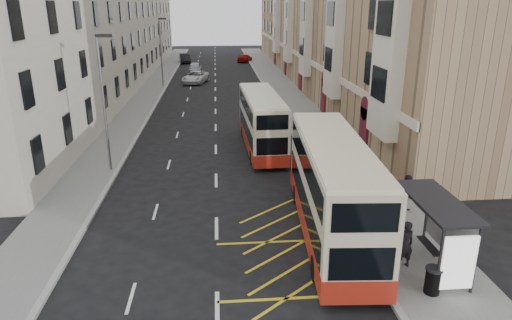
{
  "coord_description": "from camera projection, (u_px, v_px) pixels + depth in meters",
  "views": [
    {
      "loc": [
        0.2,
        -14.79,
        9.73
      ],
      "look_at": [
        2.03,
        6.52,
        2.38
      ],
      "focal_mm": 32.0,
      "sensor_mm": 36.0,
      "label": 1
    }
  ],
  "objects": [
    {
      "name": "ground",
      "position": [
        217.0,
        278.0,
        17.08
      ],
      "size": [
        200.0,
        200.0,
        0.0
      ],
      "primitive_type": "plane",
      "color": "black",
      "rests_on": "ground"
    },
    {
      "name": "terrace_left",
      "position": [
        106.0,
        31.0,
        56.75
      ],
      "size": [
        9.18,
        79.0,
        13.25
      ],
      "color": "beige",
      "rests_on": "ground"
    },
    {
      "name": "pedestrian_far",
      "position": [
        386.0,
        205.0,
        20.71
      ],
      "size": [
        1.1,
        0.56,
        1.8
      ],
      "primitive_type": "imported",
      "rotation": [
        0.0,
        0.0,
        3.03
      ],
      "color": "black",
      "rests_on": "pavement_right"
    },
    {
      "name": "white_van",
      "position": [
        196.0,
        77.0,
        58.8
      ],
      "size": [
        3.66,
        5.82,
        1.5
      ],
      "primitive_type": "imported",
      "rotation": [
        0.0,
        0.0,
        -0.23
      ],
      "color": "silver",
      "rests_on": "ground"
    },
    {
      "name": "guard_railing",
      "position": [
        341.0,
        191.0,
        22.73
      ],
      "size": [
        0.06,
        6.56,
        1.01
      ],
      "color": "red",
      "rests_on": "pavement_right"
    },
    {
      "name": "car_dark",
      "position": [
        185.0,
        58.0,
        78.82
      ],
      "size": [
        2.28,
        4.94,
        1.57
      ],
      "primitive_type": "imported",
      "rotation": [
        0.0,
        0.0,
        0.13
      ],
      "color": "black",
      "rests_on": "ground"
    },
    {
      "name": "pavement_left",
      "position": [
        139.0,
        107.0,
        44.72
      ],
      "size": [
        3.0,
        120.0,
        0.15
      ],
      "primitive_type": "cube",
      "color": "slate",
      "rests_on": "ground"
    },
    {
      "name": "litter_bin",
      "position": [
        433.0,
        280.0,
        15.78
      ],
      "size": [
        0.6,
        0.6,
        0.99
      ],
      "color": "black",
      "rests_on": "pavement_right"
    },
    {
      "name": "road_markings",
      "position": [
        215.0,
        82.0,
        59.48
      ],
      "size": [
        10.0,
        110.0,
        0.01
      ],
      "primitive_type": null,
      "color": "silver",
      "rests_on": "ground"
    },
    {
      "name": "pavement_right",
      "position": [
        295.0,
        105.0,
        45.98
      ],
      "size": [
        4.0,
        120.0,
        0.15
      ],
      "primitive_type": "cube",
      "color": "slate",
      "rests_on": "ground"
    },
    {
      "name": "double_decker_rear",
      "position": [
        262.0,
        121.0,
        31.57
      ],
      "size": [
        2.56,
        9.89,
        3.92
      ],
      "rotation": [
        0.0,
        0.0,
        0.03
      ],
      "color": "beige",
      "rests_on": "ground"
    },
    {
      "name": "kerb_right",
      "position": [
        275.0,
        105.0,
        45.81
      ],
      "size": [
        0.25,
        120.0,
        0.15
      ],
      "primitive_type": "cube",
      "color": "#979792",
      "rests_on": "ground"
    },
    {
      "name": "street_lamp_near",
      "position": [
        104.0,
        97.0,
        26.37
      ],
      "size": [
        0.93,
        0.18,
        8.0
      ],
      "color": "slate",
      "rests_on": "pavement_left"
    },
    {
      "name": "pedestrian_mid",
      "position": [
        408.0,
        194.0,
        21.91
      ],
      "size": [
        1.11,
        1.0,
        1.86
      ],
      "primitive_type": "imported",
      "rotation": [
        0.0,
        0.0,
        0.39
      ],
      "color": "black",
      "rests_on": "pavement_right"
    },
    {
      "name": "terrace_right",
      "position": [
        330.0,
        22.0,
        58.6
      ],
      "size": [
        10.75,
        79.0,
        15.25
      ],
      "color": "tan",
      "rests_on": "ground"
    },
    {
      "name": "bus_shelter",
      "position": [
        444.0,
        222.0,
        16.7
      ],
      "size": [
        1.65,
        4.25,
        2.7
      ],
      "color": "black",
      "rests_on": "pavement_right"
    },
    {
      "name": "street_lamp_far",
      "position": [
        161.0,
        48.0,
        54.64
      ],
      "size": [
        0.93,
        0.18,
        8.0
      ],
      "color": "slate",
      "rests_on": "pavement_left"
    },
    {
      "name": "car_red",
      "position": [
        245.0,
        58.0,
        80.16
      ],
      "size": [
        3.2,
        4.87,
        1.31
      ],
      "primitive_type": "imported",
      "rotation": [
        0.0,
        0.0,
        2.81
      ],
      "color": "#8F0B02",
      "rests_on": "ground"
    },
    {
      "name": "pedestrian_near",
      "position": [
        405.0,
        244.0,
        17.26
      ],
      "size": [
        0.75,
        0.54,
        1.91
      ],
      "primitive_type": "imported",
      "rotation": [
        0.0,
        0.0,
        3.26
      ],
      "color": "black",
      "rests_on": "pavement_right"
    },
    {
      "name": "kerb_left",
      "position": [
        154.0,
        107.0,
        44.84
      ],
      "size": [
        0.25,
        120.0,
        0.15
      ],
      "primitive_type": "cube",
      "color": "#979792",
      "rests_on": "ground"
    },
    {
      "name": "double_decker_front",
      "position": [
        332.0,
        189.0,
        19.53
      ],
      "size": [
        3.24,
        11.04,
        4.35
      ],
      "rotation": [
        0.0,
        0.0,
        -0.07
      ],
      "color": "beige",
      "rests_on": "ground"
    },
    {
      "name": "car_silver",
      "position": [
        195.0,
        68.0,
        66.65
      ],
      "size": [
        1.91,
        4.69,
        1.59
      ],
      "primitive_type": "imported",
      "rotation": [
        0.0,
        0.0,
        -0.01
      ],
      "color": "#929498",
      "rests_on": "ground"
    }
  ]
}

